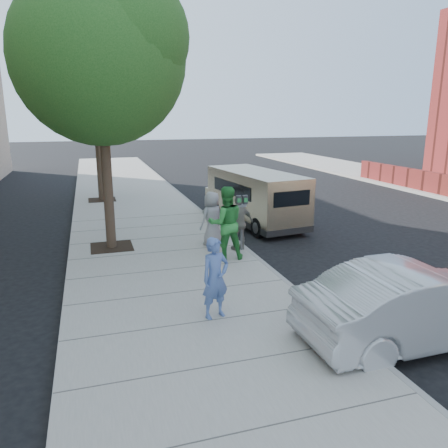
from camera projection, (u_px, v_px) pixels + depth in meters
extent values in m
plane|color=black|center=(209.00, 271.00, 11.30)|extent=(120.00, 120.00, 0.00)
cube|color=gray|center=(170.00, 272.00, 11.00)|extent=(5.00, 60.00, 0.15)
cube|color=gray|center=(260.00, 263.00, 11.70)|extent=(0.12, 60.00, 0.16)
cube|color=black|center=(112.00, 247.00, 12.82)|extent=(1.20, 1.20, 0.01)
cylinder|color=#38281E|center=(107.00, 180.00, 12.34)|extent=(0.28, 0.28, 3.96)
sphere|color=#1B4C19|center=(99.00, 58.00, 11.55)|extent=(4.60, 4.60, 4.60)
sphere|color=#1B4C19|center=(123.00, 37.00, 11.23)|extent=(3.45, 3.45, 3.45)
sphere|color=#1B4C19|center=(79.00, 48.00, 11.79)|extent=(3.22, 3.22, 3.22)
cube|color=black|center=(102.00, 200.00, 19.86)|extent=(1.20, 1.20, 0.01)
cylinder|color=#38281E|center=(99.00, 161.00, 19.43)|extent=(0.28, 0.28, 3.52)
sphere|color=#1B4C19|center=(95.00, 96.00, 18.75)|extent=(3.80, 3.80, 3.80)
sphere|color=#1B4C19|center=(109.00, 83.00, 18.43)|extent=(2.85, 2.85, 2.85)
sphere|color=#1B4C19|center=(82.00, 89.00, 18.99)|extent=(2.66, 2.66, 2.66)
cylinder|color=gray|center=(242.00, 229.00, 12.39)|extent=(0.06, 0.06, 1.26)
cube|color=gray|center=(242.00, 205.00, 12.23)|extent=(0.25, 0.08, 0.09)
cube|color=#2D2D30|center=(239.00, 200.00, 12.17)|extent=(0.14, 0.12, 0.25)
cube|color=#2D2D30|center=(245.00, 200.00, 12.21)|extent=(0.14, 0.12, 0.25)
cube|color=tan|center=(255.00, 196.00, 15.86)|extent=(2.36, 4.94, 1.75)
cube|color=tan|center=(225.00, 196.00, 18.26)|extent=(1.67, 0.69, 0.75)
cube|color=black|center=(292.00, 199.00, 13.68)|extent=(1.31, 0.19, 0.48)
cylinder|color=black|center=(218.00, 209.00, 17.11)|extent=(0.31, 0.69, 0.67)
cylinder|color=black|center=(253.00, 205.00, 17.73)|extent=(0.31, 0.69, 0.67)
cylinder|color=black|center=(259.00, 228.00, 14.26)|extent=(0.31, 0.69, 0.67)
cylinder|color=black|center=(298.00, 223.00, 14.88)|extent=(0.31, 0.69, 0.67)
imported|color=#ABAEB2|center=(419.00, 304.00, 7.61)|extent=(4.37, 1.59, 1.43)
imported|color=#4E69A7|center=(215.00, 278.00, 8.23)|extent=(0.66, 0.53, 1.57)
imported|color=#2D8938|center=(226.00, 223.00, 11.56)|extent=(1.01, 0.82, 1.97)
imported|color=gray|center=(212.00, 219.00, 12.85)|extent=(0.93, 0.81, 1.60)
imported|color=gray|center=(239.00, 223.00, 12.40)|extent=(0.99, 0.61, 1.57)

